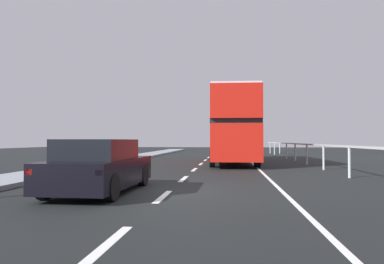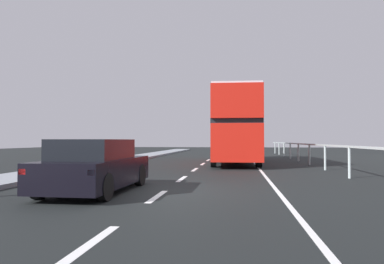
% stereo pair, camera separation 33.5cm
% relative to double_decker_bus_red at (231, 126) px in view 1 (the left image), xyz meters
% --- Properties ---
extents(ground_plane, '(73.34, 120.00, 0.10)m').
position_rel_double_decker_bus_red_xyz_m(ground_plane, '(-1.79, -12.04, -2.30)').
color(ground_plane, black).
extents(lane_paint_markings, '(3.19, 46.00, 0.01)m').
position_rel_double_decker_bus_red_xyz_m(lane_paint_markings, '(0.04, -3.13, -2.24)').
color(lane_paint_markings, silver).
rests_on(lane_paint_markings, ground).
extents(bridge_side_railing, '(0.10, 42.00, 1.19)m').
position_rel_double_decker_bus_red_xyz_m(bridge_side_railing, '(4.23, -3.04, -1.29)').
color(bridge_side_railing, '#ABBABA').
rests_on(bridge_side_railing, ground).
extents(double_decker_bus_red, '(2.88, 10.54, 4.19)m').
position_rel_double_decker_bus_red_xyz_m(double_decker_bus_red, '(0.00, 0.00, 0.00)').
color(double_decker_bus_red, red).
rests_on(double_decker_bus_red, ground).
extents(hatchback_car_near, '(1.86, 4.18, 1.41)m').
position_rel_double_decker_bus_red_xyz_m(hatchback_car_near, '(-3.61, -12.64, -1.57)').
color(hatchback_car_near, black).
rests_on(hatchback_car_near, ground).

